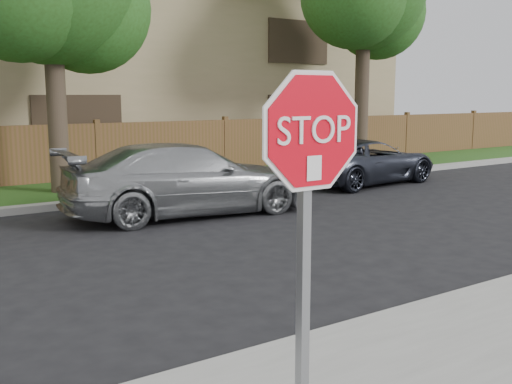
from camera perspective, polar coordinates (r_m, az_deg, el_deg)
stop_sign at (r=3.65m, az=5.09°, el=0.78°), size 1.01×0.13×2.55m
sedan_right at (r=11.89m, az=-6.60°, el=1.24°), size 5.07×2.44×1.42m
sedan_far_right at (r=16.28m, az=10.42°, el=2.89°), size 4.42×2.36×1.18m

